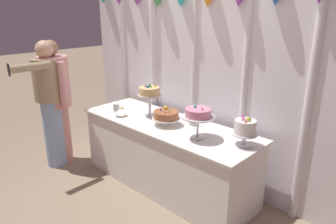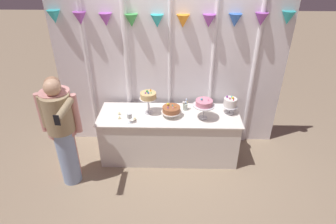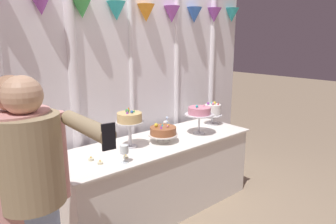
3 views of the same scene
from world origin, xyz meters
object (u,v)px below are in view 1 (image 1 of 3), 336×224
cake_table (166,155)px  guest_man_dark_suit (50,100)px  wine_glass (116,107)px  cake_display_rightmost (245,128)px  tealight_near_right (126,115)px  cake_display_midright (198,114)px  flower_vase (193,119)px  cake_display_leftmost (149,93)px  tealight_near_left (115,110)px  guest_man_pink_jacket (56,99)px  tealight_far_left (122,108)px  cake_display_midleft (166,115)px

cake_table → guest_man_dark_suit: size_ratio=1.33×
wine_glass → guest_man_dark_suit: size_ratio=0.10×
cake_display_rightmost → tealight_near_right: 1.41m
cake_display_midright → flower_vase: size_ratio=1.81×
cake_display_midright → wine_glass: bearing=-171.8°
cake_display_midright → wine_glass: cake_display_midright is taller
cake_display_leftmost → cake_display_midright: bearing=-9.4°
tealight_near_left → guest_man_dark_suit: size_ratio=0.03×
guest_man_pink_jacket → tealight_near_left: bearing=29.3°
tealight_far_left → wine_glass: bearing=-49.4°
wine_glass → tealight_near_left: 0.22m
cake_display_midleft → tealight_near_left: bearing=-172.6°
cake_table → cake_display_rightmost: (0.89, 0.07, 0.54)m
wine_glass → flower_vase: (0.79, 0.39, -0.04)m
tealight_near_left → tealight_near_right: tealight_near_right is taller
tealight_near_left → guest_man_dark_suit: 0.81m
cake_display_midright → flower_vase: 0.39m
cake_table → tealight_near_left: (-0.72, -0.13, 0.39)m
cake_table → guest_man_pink_jacket: 1.57m
guest_man_pink_jacket → tealight_far_left: bearing=37.2°
flower_vase → tealight_far_left: flower_vase is taller
cake_display_rightmost → tealight_far_left: size_ratio=5.86×
cake_display_midleft → guest_man_dark_suit: bearing=-157.8°
cake_display_rightmost → wine_glass: 1.48m
cake_display_midleft → cake_display_leftmost: bearing=166.5°
cake_display_rightmost → tealight_near_right: size_ratio=6.16×
cake_display_midleft → cake_display_rightmost: (0.86, 0.11, 0.06)m
wine_glass → tealight_far_left: (-0.19, 0.22, -0.10)m
cake_display_midright → guest_man_dark_suit: size_ratio=0.21×
cake_table → flower_vase: 0.53m
tealight_near_left → cake_table: bearing=10.6°
cake_display_leftmost → cake_display_midleft: (0.34, -0.08, -0.17)m
cake_display_midright → guest_man_pink_jacket: size_ratio=0.21×
tealight_far_left → tealight_near_right: 0.29m
tealight_near_right → guest_man_pink_jacket: (-0.91, -0.36, 0.08)m
flower_vase → guest_man_pink_jacket: bearing=-157.8°
cake_display_leftmost → cake_display_midright: (0.80, -0.13, -0.03)m
cake_display_leftmost → wine_glass: 0.41m
wine_glass → cake_display_leftmost: bearing=49.1°
cake_display_midright → tealight_far_left: (-1.23, 0.07, -0.23)m
cake_display_midleft → cake_display_midright: (0.46, -0.05, 0.13)m
guest_man_pink_jacket → guest_man_dark_suit: (0.03, -0.09, 0.02)m
wine_glass → tealight_near_right: (0.06, 0.08, -0.10)m
cake_display_midleft → guest_man_pink_jacket: bearing=-161.4°
cake_display_midright → guest_man_dark_suit: bearing=-164.4°
cake_table → flower_vase: bearing=32.5°
cake_display_leftmost → wine_glass: cake_display_leftmost is taller
flower_vase → tealight_far_left: (-0.98, -0.17, -0.06)m
cake_display_midleft → tealight_near_left: cake_display_midleft is taller
cake_display_leftmost → wine_glass: (-0.24, -0.28, -0.16)m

